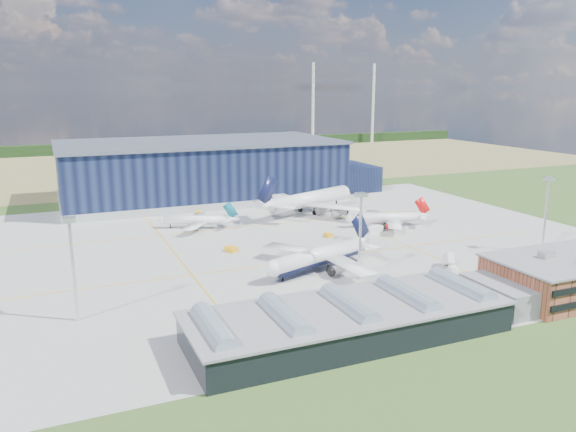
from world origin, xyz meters
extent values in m
plane|color=#304D1D|center=(0.00, 0.00, 0.00)|extent=(600.00, 600.00, 0.00)
cube|color=#9F9F9A|center=(0.00, 10.00, 0.03)|extent=(220.00, 160.00, 0.06)
cube|color=#EDA70C|center=(0.00, -10.00, 0.07)|extent=(180.00, 0.40, 0.02)
cube|color=#EDA70C|center=(0.00, 35.00, 0.07)|extent=(180.00, 0.40, 0.02)
cube|color=#EDA70C|center=(-30.00, 10.00, 0.07)|extent=(0.40, 120.00, 0.02)
cube|color=#EDA70C|center=(40.00, 10.00, 0.07)|extent=(0.40, 120.00, 0.02)
cube|color=olive|center=(0.00, 220.00, 0.00)|extent=(600.00, 220.00, 0.01)
cube|color=black|center=(0.00, 300.00, 4.00)|extent=(600.00, 8.00, 8.00)
cylinder|color=silver|center=(150.00, 290.00, 35.00)|extent=(2.40, 2.40, 70.00)
cylinder|color=silver|center=(210.00, 290.00, 35.00)|extent=(2.40, 2.40, 70.00)
cube|color=black|center=(0.00, 95.00, 12.50)|extent=(120.00, 60.00, 25.00)
cube|color=#98A0A6|center=(0.00, 95.00, 1.60)|extent=(121.00, 61.00, 3.20)
cube|color=#545B6A|center=(0.00, 95.00, 25.50)|extent=(122.00, 62.00, 1.20)
cube|color=black|center=(72.00, 90.00, 6.00)|extent=(24.00, 30.00, 12.00)
cube|color=black|center=(55.00, -48.80, 3.00)|extent=(44.00, 0.40, 1.40)
cube|color=black|center=(55.00, -48.80, 6.50)|extent=(44.00, 0.40, 1.40)
cube|color=#AEAFAA|center=(45.00, -58.00, 10.10)|extent=(3.20, 2.60, 1.60)
cube|color=black|center=(-10.00, -60.00, 3.00)|extent=(65.00, 22.00, 6.00)
cube|color=slate|center=(-10.00, -60.00, 6.20)|extent=(66.00, 23.00, 0.50)
cube|color=slate|center=(30.00, -60.00, 3.00)|extent=(10.00, 18.00, 6.00)
cylinder|color=#8596A5|center=(-38.00, -60.00, 6.40)|extent=(4.40, 18.00, 4.40)
cylinder|color=#8596A5|center=(-24.00, -60.00, 6.40)|extent=(4.40, 18.00, 4.40)
cylinder|color=#8596A5|center=(-10.00, -60.00, 6.40)|extent=(4.40, 18.00, 4.40)
cylinder|color=#8596A5|center=(4.00, -60.00, 6.40)|extent=(4.40, 18.00, 4.40)
cylinder|color=#8596A5|center=(18.00, -60.00, 6.40)|extent=(4.40, 18.00, 4.40)
cylinder|color=silver|center=(-60.00, -30.00, 11.00)|extent=(0.70, 0.70, 22.00)
cube|color=silver|center=(-60.00, -30.00, 22.50)|extent=(2.60, 2.60, 1.00)
cylinder|color=silver|center=(10.00, -30.00, 11.00)|extent=(0.70, 0.70, 22.00)
cube|color=silver|center=(10.00, -30.00, 22.50)|extent=(2.60, 2.60, 1.00)
cylinder|color=silver|center=(75.00, -30.00, 11.00)|extent=(0.70, 0.70, 22.00)
cube|color=silver|center=(75.00, -30.00, 22.50)|extent=(2.60, 2.60, 1.00)
cube|color=#ECA414|center=(-13.59, 6.91, 0.81)|extent=(3.75, 4.50, 1.61)
cube|color=#ECA414|center=(21.78, 10.61, 0.66)|extent=(2.12, 3.11, 1.33)
cube|color=white|center=(39.29, 9.50, 1.21)|extent=(5.83, 3.15, 2.43)
cube|color=white|center=(51.66, 31.33, 0.63)|extent=(1.96, 2.92, 1.26)
cube|color=white|center=(24.89, -6.00, 1.03)|extent=(3.52, 4.92, 2.05)
cube|color=#ECA414|center=(-9.83, 62.00, 0.67)|extent=(2.84, 3.55, 1.35)
cube|color=white|center=(11.16, -42.58, 1.14)|extent=(5.28, 3.89, 2.29)
cube|color=white|center=(37.84, -31.60, 1.48)|extent=(3.21, 4.98, 2.97)
imported|color=#99999E|center=(62.89, -40.18, 0.60)|extent=(3.59, 1.53, 1.21)
imported|color=#99999E|center=(54.46, -46.88, 0.56)|extent=(3.58, 2.19, 1.11)
camera|label=1|loc=(-62.72, -152.13, 49.28)|focal=35.00mm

